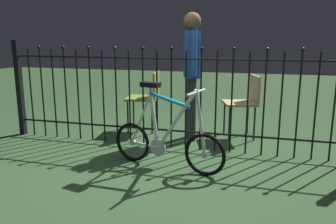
{
  "coord_description": "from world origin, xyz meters",
  "views": [
    {
      "loc": [
        0.98,
        -3.14,
        1.31
      ],
      "look_at": [
        0.04,
        0.21,
        0.55
      ],
      "focal_mm": 36.28,
      "sensor_mm": 36.0,
      "label": 1
    }
  ],
  "objects_px": {
    "bicycle": "(166,139)",
    "chair_olive": "(148,94)",
    "chair_tan": "(246,99)",
    "person_visitor": "(192,65)"
  },
  "relations": [
    {
      "from": "bicycle",
      "to": "chair_olive",
      "type": "xyz_separation_m",
      "value": [
        -0.66,
        1.32,
        0.22
      ]
    },
    {
      "from": "chair_tan",
      "to": "person_visitor",
      "type": "xyz_separation_m",
      "value": [
        -0.68,
        -0.27,
        0.45
      ]
    },
    {
      "from": "chair_olive",
      "to": "chair_tan",
      "type": "relative_size",
      "value": 1.02
    },
    {
      "from": "chair_tan",
      "to": "person_visitor",
      "type": "distance_m",
      "value": 0.86
    },
    {
      "from": "chair_olive",
      "to": "person_visitor",
      "type": "height_order",
      "value": "person_visitor"
    },
    {
      "from": "bicycle",
      "to": "chair_olive",
      "type": "bearing_deg",
      "value": 116.4
    },
    {
      "from": "chair_olive",
      "to": "chair_tan",
      "type": "bearing_deg",
      "value": 1.17
    },
    {
      "from": "chair_olive",
      "to": "person_visitor",
      "type": "bearing_deg",
      "value": -19.34
    },
    {
      "from": "bicycle",
      "to": "chair_tan",
      "type": "height_order",
      "value": "bicycle"
    },
    {
      "from": "chair_tan",
      "to": "person_visitor",
      "type": "relative_size",
      "value": 0.51
    }
  ]
}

